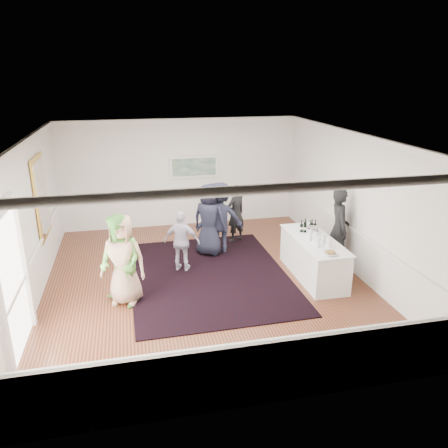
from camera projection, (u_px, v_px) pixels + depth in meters
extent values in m
plane|color=brown|center=(205.00, 280.00, 9.83)|extent=(8.00, 8.00, 0.00)
cube|color=white|center=(203.00, 137.00, 8.78)|extent=(7.00, 8.00, 0.02)
cube|color=white|center=(29.00, 225.00, 8.59)|extent=(0.02, 8.00, 3.20)
cube|color=white|center=(354.00, 203.00, 10.02)|extent=(0.02, 8.00, 3.20)
cube|color=white|center=(181.00, 173.00, 12.99)|extent=(7.00, 0.02, 3.20)
cube|color=white|center=(258.00, 305.00, 5.62)|extent=(7.00, 0.02, 3.20)
cube|color=gold|center=(41.00, 197.00, 9.73)|extent=(0.04, 1.25, 1.85)
cube|color=white|center=(42.00, 197.00, 9.74)|extent=(0.01, 1.05, 1.65)
cube|color=white|center=(1.00, 312.00, 6.23)|extent=(0.10, 0.14, 2.40)
cube|color=white|center=(24.00, 265.00, 7.74)|extent=(0.10, 0.14, 2.40)
cube|color=white|center=(0.00, 210.00, 6.57)|extent=(0.10, 1.78, 0.16)
cube|color=white|center=(12.00, 286.00, 6.98)|extent=(0.02, 1.50, 2.40)
cube|color=white|center=(194.00, 167.00, 12.97)|extent=(1.44, 0.05, 0.66)
cube|color=#225C31|center=(194.00, 167.00, 12.94)|extent=(1.30, 0.01, 0.52)
cube|color=black|center=(209.00, 275.00, 10.08)|extent=(3.58, 4.66, 0.02)
cube|color=white|center=(313.00, 258.00, 9.91)|extent=(0.79, 2.18, 0.89)
cube|color=white|center=(315.00, 240.00, 9.76)|extent=(0.85, 2.24, 0.02)
imported|color=black|center=(339.00, 229.00, 10.19)|extent=(0.59, 0.79, 1.96)
imported|color=tan|center=(123.00, 260.00, 8.63)|extent=(1.05, 0.84, 1.86)
imported|color=#64C24D|center=(120.00, 261.00, 8.53)|extent=(1.11, 1.16, 1.88)
imported|color=silver|center=(182.00, 241.00, 10.11)|extent=(0.93, 0.66, 1.46)
imported|color=black|center=(220.00, 218.00, 11.12)|extent=(1.24, 0.77, 1.85)
imported|color=black|center=(236.00, 213.00, 11.88)|extent=(0.70, 0.62, 1.60)
imported|color=black|center=(209.00, 220.00, 11.00)|extent=(1.08, 1.02, 1.85)
cylinder|color=#6DAA3C|center=(315.00, 238.00, 9.52)|extent=(0.12, 0.12, 0.24)
cylinder|color=#D63E4D|center=(323.00, 238.00, 9.47)|extent=(0.12, 0.12, 0.24)
cylinder|color=#87B641|center=(309.00, 235.00, 9.68)|extent=(0.12, 0.12, 0.24)
cylinder|color=beige|center=(329.00, 242.00, 9.27)|extent=(0.12, 0.12, 0.24)
cylinder|color=#E24267|center=(317.00, 241.00, 9.30)|extent=(0.12, 0.12, 0.24)
cylinder|color=silver|center=(313.00, 233.00, 9.83)|extent=(0.26, 0.26, 0.25)
imported|color=white|center=(330.00, 253.00, 8.91)|extent=(0.28, 0.28, 0.07)
cylinder|color=olive|center=(330.00, 252.00, 8.91)|extent=(0.19, 0.19, 0.04)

